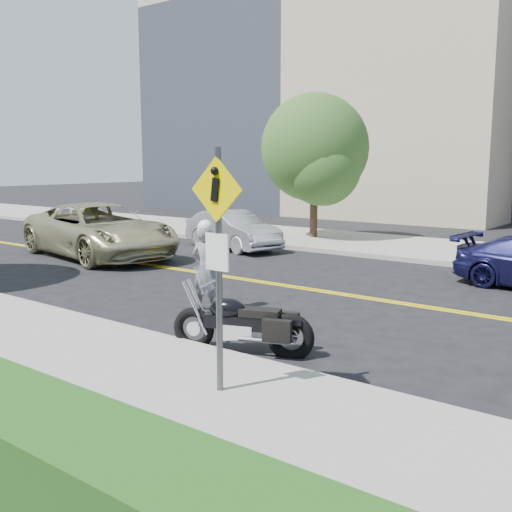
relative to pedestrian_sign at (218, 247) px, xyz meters
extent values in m
plane|color=black|center=(-4.20, 6.31, -1.96)|extent=(120.00, 120.00, 0.00)
cube|color=#9E9B91|center=(-4.20, 13.81, -1.89)|extent=(60.00, 5.00, 0.15)
cube|color=tan|center=(-14.20, 28.31, 10.54)|extent=(22.00, 14.00, 25.00)
cylinder|color=#4C4C51|center=(0.00, 0.01, -0.31)|extent=(0.08, 0.08, 3.00)
cube|color=#F9D800|center=(0.00, -0.02, 0.69)|extent=(0.78, 0.03, 0.78)
cube|color=white|center=(0.00, -0.02, -0.06)|extent=(0.35, 0.03, 0.45)
imported|color=#B5B4BA|center=(-3.28, 3.35, -1.09)|extent=(0.69, 0.51, 1.73)
sphere|color=white|center=(-3.28, 3.35, -0.27)|extent=(0.31, 0.31, 0.31)
imported|color=tan|center=(-10.54, 6.39, -1.12)|extent=(6.49, 3.84, 1.69)
imported|color=silver|center=(-15.34, 9.52, -1.33)|extent=(3.82, 1.79, 1.26)
imported|color=#B6B8BE|center=(-8.35, 10.27, -1.30)|extent=(4.22, 2.36, 1.32)
cylinder|color=#382619|center=(-7.34, 13.84, 0.27)|extent=(0.29, 0.29, 4.46)
sphere|color=#305A1C|center=(-7.34, 13.84, 1.52)|extent=(4.02, 4.02, 4.02)
camera|label=1|loc=(4.72, -5.37, 1.02)|focal=42.00mm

